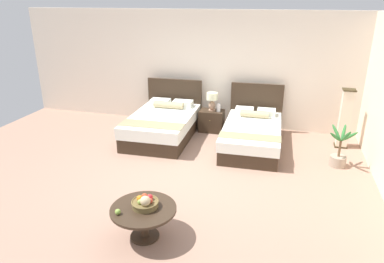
% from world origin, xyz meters
% --- Properties ---
extents(ground_plane, '(10.35, 9.45, 0.02)m').
position_xyz_m(ground_plane, '(0.00, 0.00, -0.01)').
color(ground_plane, '#A07A66').
extents(wall_back, '(10.35, 0.12, 2.79)m').
position_xyz_m(wall_back, '(0.00, 2.92, 1.40)').
color(wall_back, silver).
rests_on(wall_back, ground).
extents(bed_near_window, '(1.43, 2.19, 1.15)m').
position_xyz_m(bed_near_window, '(-1.02, 1.64, 0.31)').
color(bed_near_window, '#37281B').
rests_on(bed_near_window, ground).
extents(bed_near_corner, '(1.28, 2.24, 1.16)m').
position_xyz_m(bed_near_corner, '(1.02, 1.65, 0.29)').
color(bed_near_corner, '#37281B').
rests_on(bed_near_corner, ground).
extents(nightstand, '(0.57, 0.43, 0.52)m').
position_xyz_m(nightstand, '(-0.03, 2.32, 0.26)').
color(nightstand, '#37281B').
rests_on(nightstand, ground).
extents(table_lamp, '(0.26, 0.26, 0.43)m').
position_xyz_m(table_lamp, '(-0.03, 2.34, 0.79)').
color(table_lamp, tan).
rests_on(table_lamp, nightstand).
extents(vase, '(0.09, 0.09, 0.20)m').
position_xyz_m(vase, '(0.14, 2.28, 0.62)').
color(vase, silver).
rests_on(vase, nightstand).
extents(coffee_table, '(0.88, 0.88, 0.46)m').
position_xyz_m(coffee_table, '(-0.03, -1.89, 0.36)').
color(coffee_table, '#37281B').
rests_on(coffee_table, ground).
extents(fruit_bowl, '(0.37, 0.37, 0.20)m').
position_xyz_m(fruit_bowl, '(-0.01, -1.86, 0.53)').
color(fruit_bowl, brown).
rests_on(fruit_bowl, coffee_table).
extents(loose_apple, '(0.07, 0.07, 0.07)m').
position_xyz_m(loose_apple, '(-0.29, -2.11, 0.49)').
color(loose_apple, '#84A842').
rests_on(loose_apple, coffee_table).
extents(floor_lamp_corner, '(0.26, 0.26, 1.28)m').
position_xyz_m(floor_lamp_corner, '(2.90, 2.14, 0.64)').
color(floor_lamp_corner, '#372D18').
rests_on(floor_lamp_corner, ground).
extents(potted_palm, '(0.54, 0.54, 0.84)m').
position_xyz_m(potted_palm, '(2.73, 1.11, 0.25)').
color(potted_palm, tan).
rests_on(potted_palm, ground).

